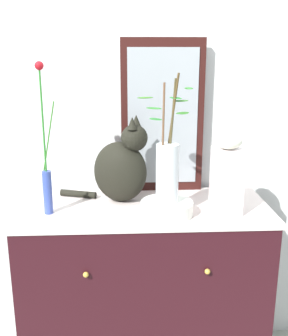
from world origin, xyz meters
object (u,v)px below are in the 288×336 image
object	(u,v)px
vase_slim_green	(46,172)
bowl_porcelain	(167,208)
mirror_leaning	(162,117)
jar_lidded_porcelain	(227,175)
sideboard	(144,293)
cat_sitting	(122,167)
vase_glass_clear	(167,169)

from	to	relation	value
vase_slim_green	bowl_porcelain	xyz separation A→B (m)	(0.51, -0.04, -0.16)
mirror_leaning	jar_lidded_porcelain	world-z (taller)	mirror_leaning
sideboard	jar_lidded_porcelain	distance (m)	0.73
bowl_porcelain	jar_lidded_porcelain	xyz separation A→B (m)	(0.26, 0.02, 0.14)
cat_sitting	bowl_porcelain	world-z (taller)	cat_sitting
mirror_leaning	vase_slim_green	world-z (taller)	mirror_leaning
cat_sitting	vase_slim_green	bearing A→B (deg)	-156.42
vase_slim_green	bowl_porcelain	world-z (taller)	vase_slim_green
mirror_leaning	cat_sitting	world-z (taller)	mirror_leaning
cat_sitting	bowl_porcelain	distance (m)	0.30
sideboard	jar_lidded_porcelain	world-z (taller)	jar_lidded_porcelain
mirror_leaning	bowl_porcelain	xyz separation A→B (m)	(-0.01, -0.34, -0.34)
vase_glass_clear	cat_sitting	bearing A→B (deg)	137.18
cat_sitting	sideboard	bearing A→B (deg)	-34.25
sideboard	bowl_porcelain	xyz separation A→B (m)	(0.09, -0.11, 0.49)
bowl_porcelain	cat_sitting	bearing A→B (deg)	136.87
bowl_porcelain	jar_lidded_porcelain	distance (m)	0.30
sideboard	jar_lidded_porcelain	size ratio (longest dim) A/B	3.04
cat_sitting	jar_lidded_porcelain	distance (m)	0.48
sideboard	vase_slim_green	bearing A→B (deg)	-170.42
cat_sitting	vase_glass_clear	xyz separation A→B (m)	(0.19, -0.18, 0.04)
vase_slim_green	vase_glass_clear	xyz separation A→B (m)	(0.51, -0.04, 0.02)
bowl_porcelain	mirror_leaning	bearing A→B (deg)	88.49
jar_lidded_porcelain	bowl_porcelain	bearing A→B (deg)	-176.21
vase_slim_green	vase_glass_clear	world-z (taller)	vase_slim_green
sideboard	cat_sitting	distance (m)	0.63
jar_lidded_porcelain	sideboard	bearing A→B (deg)	164.87
vase_glass_clear	mirror_leaning	bearing A→B (deg)	88.62
sideboard	mirror_leaning	distance (m)	0.87
sideboard	bowl_porcelain	world-z (taller)	bowl_porcelain
mirror_leaning	bowl_porcelain	bearing A→B (deg)	-91.51
sideboard	cat_sitting	world-z (taller)	cat_sitting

